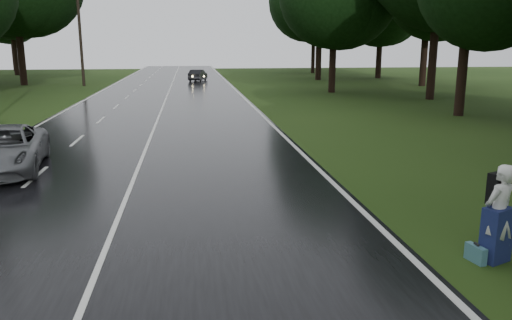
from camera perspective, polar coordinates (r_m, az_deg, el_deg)
The scene contains 12 objects.
ground at distance 8.86m, azimuth -18.47°, elevation -14.53°, with size 160.00×160.00×0.00m, color #243C12.
road at distance 28.06m, azimuth -10.97°, elevation 4.52°, with size 12.00×140.00×0.04m, color black.
lane_center at distance 28.06m, azimuth -10.97°, elevation 4.57°, with size 0.12×140.00×0.01m, color silver.
grey_car at distance 17.92m, azimuth -26.62°, elevation 1.09°, with size 2.34×5.07×1.41m, color #575A5D.
far_car at distance 57.10m, azimuth -6.55°, elevation 9.45°, with size 1.32×3.78×1.25m, color black.
hitchhiker at distance 10.44m, azimuth 25.55°, elevation -5.78°, with size 0.80×0.78×1.87m.
suitcase at distance 10.46m, azimuth 23.45°, elevation -9.64°, with size 0.13×0.46×0.33m, color teal.
utility_pole_far at distance 53.03m, azimuth -18.76°, elevation 7.88°, with size 1.80×0.28×10.67m, color black, non-canonical shape.
tree_left_f at distance 56.48m, azimuth -24.59°, elevation 7.67°, with size 11.50×11.50×17.96m, color black, non-canonical shape.
tree_right_d at distance 31.39m, azimuth 21.78°, elevation 4.66°, with size 8.67×8.67×13.54m, color black, non-canonical shape.
tree_right_e at distance 43.98m, azimuth 8.48°, elevation 7.53°, with size 8.98×8.98×14.03m, color black, non-canonical shape.
tree_right_f at distance 59.44m, azimuth 6.97°, elevation 8.93°, with size 10.37×10.37×16.21m, color black, non-canonical shape.
Camera 1 is at (1.73, -7.73, 3.98)m, focal length 35.59 mm.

